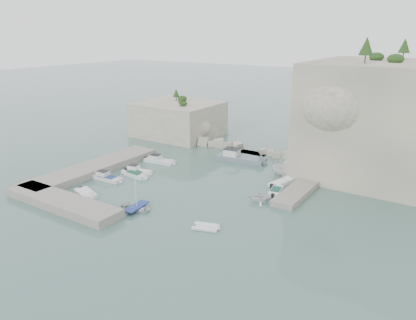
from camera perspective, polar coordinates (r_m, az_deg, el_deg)
The scene contains 22 objects.
ground at distance 56.40m, azimuth -3.36°, elevation -4.45°, with size 400.00×400.00×0.00m, color #4A6F66.
cliff_east at distance 66.52m, azimuth 25.53°, elevation 4.92°, with size 26.00×22.00×17.00m, color beige.
cliff_terrace at distance 65.63m, azimuth 15.43°, elevation -0.70°, with size 8.00×10.00×2.50m, color beige.
outcrop_west at distance 86.11m, azimuth -4.18°, elevation 5.75°, with size 16.00×14.00×7.00m, color beige.
quay_west at distance 66.58m, azimuth -15.73°, elevation -1.09°, with size 5.00×24.00×1.10m, color #9E9689.
quay_south at distance 54.77m, azimuth -19.87°, elevation -5.61°, with size 18.00×4.00×1.10m, color #9E9689.
ledge_east at distance 58.58m, azimuth 13.32°, elevation -3.64°, with size 3.00×16.00×0.80m, color #9E9689.
breakwater at distance 74.41m, azimuth 6.15°, elevation 1.56°, with size 28.00×3.00×1.40m, color beige.
motorboat_a at distance 68.96m, azimuth -6.80°, elevation -0.37°, with size 5.99×1.78×1.40m, color silver, non-canonical shape.
motorboat_b at distance 64.34m, azimuth -9.86°, elevation -1.85°, with size 4.86×1.59×1.40m, color white, non-canonical shape.
motorboat_c at distance 63.31m, azimuth -10.17°, elevation -2.19°, with size 5.15×1.87×0.70m, color white, non-canonical shape.
motorboat_d at distance 62.41m, azimuth -13.99°, elevation -2.75°, with size 5.56×1.65×1.40m, color silver, non-canonical shape.
motorboat_e at distance 57.45m, azimuth -16.79°, elevation -4.79°, with size 4.41×1.80×0.70m, color white, non-canonical shape.
rowboat at distance 51.50m, azimuth -9.99°, elevation -6.94°, with size 2.99×4.18×0.87m, color white.
inflatable_dinghy at distance 46.27m, azimuth -0.31°, elevation -9.61°, with size 3.16×1.53×0.44m, color silver, non-canonical shape.
tender_east_a at distance 53.45m, azimuth 7.32°, elevation -5.86°, with size 2.60×3.02×1.59m, color white.
tender_east_b at distance 56.58m, azimuth 9.50°, elevation -4.60°, with size 3.97×1.35×0.70m, color white, non-canonical shape.
tender_east_c at distance 59.80m, azimuth 10.25°, elevation -3.40°, with size 4.70×1.52×0.70m, color white, non-canonical shape.
tender_east_d at distance 63.24m, azimuth 10.81°, elevation -2.25°, with size 1.87×4.96×1.92m, color white.
work_boat at distance 69.39m, azimuth 4.63°, elevation -0.19°, with size 9.13×2.70×2.20m, color slate, non-canonical shape.
rowboat_mast at distance 50.51m, azimuth -10.14°, elevation -4.32°, with size 0.10×0.10×4.20m, color white.
vegetation at distance 67.61m, azimuth 22.37°, elevation 13.61°, with size 53.48×13.88×13.40m.
Camera 1 is at (31.45, -41.75, 21.19)m, focal length 35.00 mm.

